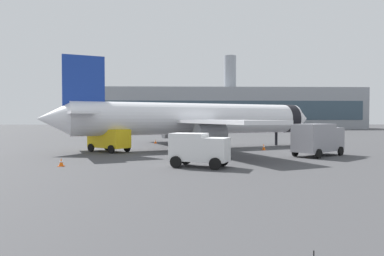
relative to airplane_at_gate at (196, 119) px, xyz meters
name	(u,v)px	position (x,y,z in m)	size (l,w,h in m)	color
airplane_at_gate	(196,119)	(0.00, 0.00, 0.00)	(34.32, 31.47, 10.50)	white
service_truck	(108,137)	(-9.93, -3.87, -2.05)	(5.15, 4.67, 2.90)	yellow
fuel_truck	(318,138)	(11.76, -8.84, -1.88)	(6.19, 5.61, 3.20)	gray
cargo_van	(199,148)	(-0.46, -16.18, -2.21)	(4.83, 3.63, 2.60)	white
safety_cone_near	(264,147)	(7.90, -2.46, -3.29)	(0.44, 0.44, 0.74)	#F2590C
safety_cone_mid	(156,141)	(-5.61, 8.58, -3.35)	(0.44, 0.44, 0.62)	#F2590C
safety_cone_far	(61,162)	(-11.18, -15.39, -3.34)	(0.44, 0.44, 0.64)	#F2590C
safety_cone_outer	(315,150)	(12.59, -6.07, -3.36)	(0.44, 0.44, 0.61)	#F2590C
terminal_building	(230,109)	(16.02, 81.10, 3.53)	(90.58, 20.90, 26.16)	gray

